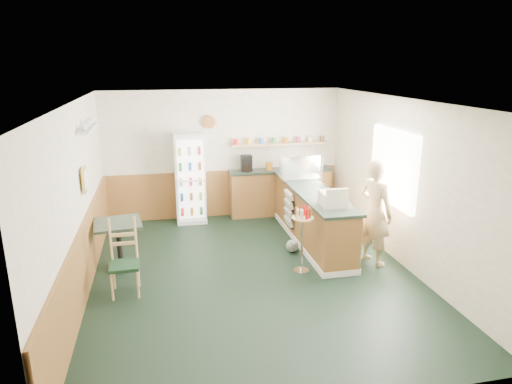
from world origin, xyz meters
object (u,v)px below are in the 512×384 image
object	(u,v)px
cafe_table	(119,236)
cafe_chair	(124,254)
display_case	(300,168)
drinks_fridge	(190,178)
shopkeeper	(375,212)
condiment_stand	(302,229)
cash_register	(333,199)

from	to	relation	value
cafe_table	cafe_chair	distance (m)	0.82
display_case	drinks_fridge	bearing A→B (deg)	157.37
drinks_fridge	shopkeeper	size ratio (longest dim) A/B	1.05
condiment_stand	cafe_table	bearing A→B (deg)	165.88
shopkeeper	display_case	bearing A→B (deg)	-1.59
cash_register	cafe_chair	distance (m)	3.32
cafe_table	drinks_fridge	bearing A→B (deg)	58.05
cafe_table	shopkeeper	bearing A→B (deg)	-9.08
drinks_fridge	condiment_stand	distance (m)	3.20
cash_register	shopkeeper	distance (m)	0.75
cafe_table	display_case	bearing A→B (deg)	19.57
condiment_stand	shopkeeper	bearing A→B (deg)	2.73
condiment_stand	cafe_table	xyz separation A→B (m)	(-2.84, 0.71, -0.15)
shopkeeper	condiment_stand	distance (m)	1.27
shopkeeper	cafe_chair	distance (m)	3.98
shopkeeper	condiment_stand	xyz separation A→B (m)	(-1.26, -0.06, -0.17)
cash_register	shopkeeper	xyz separation A→B (m)	(0.70, -0.12, -0.24)
cash_register	shopkeeper	size ratio (longest dim) A/B	0.23
drinks_fridge	cafe_table	size ratio (longest dim) A/B	2.30
display_case	shopkeeper	xyz separation A→B (m)	(0.70, -1.86, -0.35)
drinks_fridge	shopkeeper	world-z (taller)	drinks_fridge
display_case	cafe_table	distance (m)	3.67
cash_register	condiment_stand	xyz separation A→B (m)	(-0.56, -0.18, -0.41)
shopkeeper	cafe_chair	world-z (taller)	shopkeeper
cash_register	cafe_chair	bearing A→B (deg)	-171.92
drinks_fridge	cash_register	distance (m)	3.36
condiment_stand	cafe_chair	xyz separation A→B (m)	(-2.71, -0.09, -0.14)
shopkeeper	cafe_table	xyz separation A→B (m)	(-4.10, 0.66, -0.33)
shopkeeper	cafe_table	size ratio (longest dim) A/B	2.20
cash_register	condiment_stand	world-z (taller)	cash_register
cash_register	cafe_table	xyz separation A→B (m)	(-3.40, 0.53, -0.56)
condiment_stand	cafe_chair	bearing A→B (deg)	-178.12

